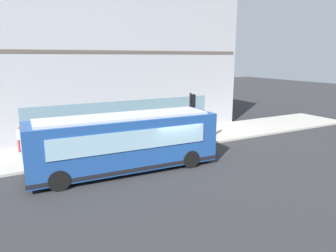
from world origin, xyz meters
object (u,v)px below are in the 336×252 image
object	(u,v)px
pedestrian_by_light_pole	(20,137)
pedestrian_near_building_entrance	(214,123)
city_bus_nearside	(125,143)
pedestrian_walking_along_curb	(105,140)
fire_hydrant	(171,128)
pedestrian_near_hydrant	(30,146)
newspaper_vending_box	(192,132)
traffic_light_near_corner	(192,108)

from	to	relation	value
pedestrian_by_light_pole	pedestrian_near_building_entrance	distance (m)	13.51
city_bus_nearside	pedestrian_walking_along_curb	size ratio (longest dim) A/B	6.49
pedestrian_walking_along_curb	pedestrian_by_light_pole	distance (m)	5.50
fire_hydrant	pedestrian_near_hydrant	distance (m)	10.93
city_bus_nearside	pedestrian_by_light_pole	xyz separation A→B (m)	(5.89, 4.87, -0.43)
fire_hydrant	pedestrian_by_light_pole	bearing A→B (deg)	90.67
fire_hydrant	pedestrian_walking_along_curb	xyz separation A→B (m)	(-3.15, 6.39, 0.53)
pedestrian_walking_along_curb	newspaper_vending_box	bearing A→B (deg)	-82.55
pedestrian_by_light_pole	newspaper_vending_box	bearing A→B (deg)	-100.35
pedestrian_near_hydrant	fire_hydrant	bearing A→B (deg)	-75.33
city_bus_nearside	pedestrian_near_hydrant	bearing A→B (deg)	53.77
city_bus_nearside	fire_hydrant	distance (m)	8.64
traffic_light_near_corner	newspaper_vending_box	world-z (taller)	traffic_light_near_corner
pedestrian_walking_along_curb	pedestrian_by_light_pole	size ratio (longest dim) A/B	0.93
pedestrian_near_hydrant	newspaper_vending_box	world-z (taller)	pedestrian_near_hydrant
pedestrian_near_hydrant	traffic_light_near_corner	bearing A→B (deg)	-93.87
traffic_light_near_corner	pedestrian_near_building_entrance	distance (m)	3.08
city_bus_nearside	traffic_light_near_corner	distance (m)	6.46
fire_hydrant	newspaper_vending_box	distance (m)	2.31
pedestrian_walking_along_curb	pedestrian_near_building_entrance	size ratio (longest dim) A/B	0.88
pedestrian_near_hydrant	pedestrian_walking_along_curb	world-z (taller)	pedestrian_near_hydrant
traffic_light_near_corner	pedestrian_near_building_entrance	size ratio (longest dim) A/B	1.98
traffic_light_near_corner	pedestrian_by_light_pole	bearing A→B (deg)	72.73
fire_hydrant	pedestrian_near_hydrant	xyz separation A→B (m)	(-2.76, 10.55, 0.65)
pedestrian_walking_along_curb	pedestrian_by_light_pole	world-z (taller)	pedestrian_by_light_pole
city_bus_nearside	pedestrian_near_building_entrance	size ratio (longest dim) A/B	5.69
traffic_light_near_corner	fire_hydrant	bearing A→B (deg)	-4.46
traffic_light_near_corner	pedestrian_by_light_pole	distance (m)	11.31
newspaper_vending_box	traffic_light_near_corner	bearing A→B (deg)	145.70
pedestrian_near_hydrant	pedestrian_near_building_entrance	xyz separation A→B (m)	(0.20, -12.86, 0.01)
city_bus_nearside	traffic_light_near_corner	size ratio (longest dim) A/B	2.87
pedestrian_near_hydrant	pedestrian_by_light_pole	xyz separation A→B (m)	(2.63, 0.42, -0.05)
pedestrian_walking_along_curb	newspaper_vending_box	distance (m)	7.02
city_bus_nearside	fire_hydrant	size ratio (longest dim) A/B	13.68
city_bus_nearside	pedestrian_by_light_pole	size ratio (longest dim) A/B	6.00
pedestrian_near_hydrant	pedestrian_by_light_pole	size ratio (longest dim) A/B	1.04
pedestrian_walking_along_curb	traffic_light_near_corner	bearing A→B (deg)	-92.92
traffic_light_near_corner	pedestrian_near_building_entrance	world-z (taller)	traffic_light_near_corner
fire_hydrant	pedestrian_by_light_pole	distance (m)	11.00
pedestrian_near_hydrant	newspaper_vending_box	size ratio (longest dim) A/B	1.95
pedestrian_near_hydrant	pedestrian_by_light_pole	bearing A→B (deg)	9.15
city_bus_nearside	fire_hydrant	world-z (taller)	city_bus_nearside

